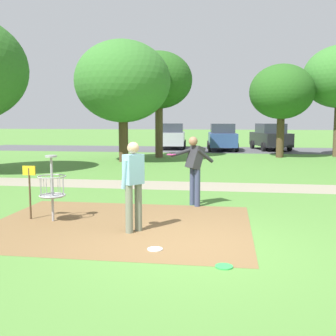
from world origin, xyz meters
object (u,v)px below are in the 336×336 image
object	(u,v)px
frisbee_mid_grass	(155,249)
tree_mid_center	(282,92)
player_throwing	(133,181)
parked_car_leftmost	(172,136)
tree_mid_left	(159,81)
disc_golf_basket	(50,186)
player_foreground_watching	(194,166)
parked_car_center_left	(222,137)
frisbee_by_tee	(224,266)
tree_near_left	(123,82)
parked_car_center_right	(270,137)

from	to	relation	value
frisbee_mid_grass	tree_mid_center	xyz separation A→B (m)	(4.03, 17.10, 3.62)
player_throwing	parked_car_leftmost	world-z (taller)	parked_car_leftmost
tree_mid_left	player_throwing	bearing A→B (deg)	-82.07
player_throwing	parked_car_leftmost	xyz separation A→B (m)	(-2.34, 22.07, -0.05)
disc_golf_basket	parked_car_leftmost	world-z (taller)	parked_car_leftmost
disc_golf_basket	player_foreground_watching	bearing A→B (deg)	34.42
frisbee_mid_grass	parked_car_leftmost	world-z (taller)	parked_car_leftmost
frisbee_mid_grass	parked_car_center_left	xyz separation A→B (m)	(0.72, 21.96, 0.91)
player_foreground_watching	player_throwing	size ratio (longest dim) A/B	1.00
frisbee_by_tee	tree_mid_left	bearing A→B (deg)	102.87
player_foreground_watching	parked_car_leftmost	xyz separation A→B (m)	(-3.28, 19.55, -0.06)
tree_mid_left	tree_near_left	bearing A→B (deg)	-118.78
player_throwing	tree_mid_left	xyz separation A→B (m)	(-2.11, 15.11, 3.28)
frisbee_by_tee	parked_car_center_left	distance (m)	22.61
parked_car_leftmost	tree_near_left	bearing A→B (deg)	-96.94
tree_near_left	frisbee_mid_grass	bearing A→B (deg)	-73.26
frisbee_mid_grass	tree_mid_left	xyz separation A→B (m)	(-2.70, 16.11, 4.24)
player_throwing	frisbee_mid_grass	bearing A→B (deg)	-59.35
parked_car_center_left	tree_mid_left	bearing A→B (deg)	-120.32
player_throwing	tree_mid_left	distance (m)	15.61
parked_car_center_right	tree_mid_center	bearing A→B (deg)	-90.33
frisbee_by_tee	frisbee_mid_grass	size ratio (longest dim) A/B	1.04
disc_golf_basket	frisbee_by_tee	size ratio (longest dim) A/B	5.37
player_foreground_watching	tree_mid_left	size ratio (longest dim) A/B	0.29
frisbee_mid_grass	tree_mid_left	bearing A→B (deg)	99.50
player_throwing	tree_near_left	world-z (taller)	tree_near_left
player_throwing	player_foreground_watching	bearing A→B (deg)	69.62
tree_mid_left	parked_car_center_left	xyz separation A→B (m)	(3.42, 5.85, -3.33)
frisbee_mid_grass	player_foreground_watching	bearing A→B (deg)	84.37
tree_near_left	tree_mid_left	size ratio (longest dim) A/B	1.03
parked_car_center_right	disc_golf_basket	bearing A→B (deg)	-107.15
tree_mid_left	parked_car_center_left	size ratio (longest dim) A/B	1.35
frisbee_by_tee	tree_mid_left	xyz separation A→B (m)	(-3.82, 16.74, 4.24)
frisbee_mid_grass	tree_mid_center	world-z (taller)	tree_mid_center
player_throwing	parked_car_leftmost	distance (m)	22.19
tree_near_left	disc_golf_basket	bearing A→B (deg)	-82.57
player_foreground_watching	disc_golf_basket	bearing A→B (deg)	-145.58
frisbee_by_tee	tree_mid_center	xyz separation A→B (m)	(2.90, 17.73, 3.62)
tree_near_left	player_throwing	bearing A→B (deg)	-74.48
parked_car_leftmost	parked_car_center_right	bearing A→B (deg)	-1.72
parked_car_leftmost	parked_car_center_left	world-z (taller)	same
tree_mid_left	parked_car_center_right	distance (m)	10.11
disc_golf_basket	player_throwing	world-z (taller)	player_throwing
player_foreground_watching	tree_mid_center	distance (m)	14.32
player_foreground_watching	parked_car_center_right	bearing A→B (deg)	79.13
player_foreground_watching	player_throwing	distance (m)	2.69
tree_mid_center	parked_car_center_left	bearing A→B (deg)	124.23
frisbee_mid_grass	parked_car_center_left	distance (m)	21.99
player_throwing	tree_mid_center	xyz separation A→B (m)	(4.62, 16.11, 2.66)
parked_car_leftmost	parked_car_center_right	world-z (taller)	same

